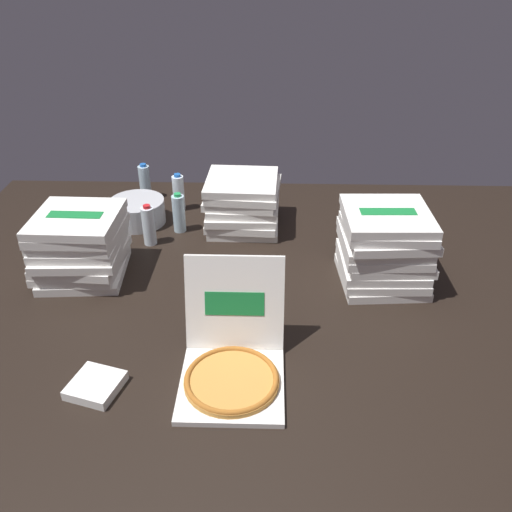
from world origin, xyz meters
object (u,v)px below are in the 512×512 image
object	(u,v)px
pizza_stack_right_near	(80,245)
water_bottle_3	(179,213)
pizza_stack_center_near	(384,247)
open_pizza_box	(232,361)
water_bottle_0	(145,182)
pizza_stack_right_far	(243,203)
water_bottle_4	(179,193)
ice_bucket	(137,211)
water_bottle_2	(103,229)
napkin_pile	(96,385)
water_bottle_1	(149,226)

from	to	relation	value
pizza_stack_right_near	water_bottle_3	size ratio (longest dim) A/B	1.85
pizza_stack_center_near	pizza_stack_right_near	size ratio (longest dim) A/B	1.00
open_pizza_box	water_bottle_0	size ratio (longest dim) A/B	2.16
pizza_stack_right_far	water_bottle_4	xyz separation A→B (m)	(-0.37, 0.18, -0.03)
pizza_stack_right_far	ice_bucket	world-z (taller)	pizza_stack_right_far
water_bottle_4	pizza_stack_right_far	bearing A→B (deg)	-26.57
pizza_stack_center_near	pizza_stack_right_near	distance (m)	1.35
water_bottle_4	water_bottle_2	bearing A→B (deg)	-125.64
pizza_stack_right_near	water_bottle_4	xyz separation A→B (m)	(0.34, 0.68, -0.05)
water_bottle_4	napkin_pile	bearing A→B (deg)	-93.36
open_pizza_box	water_bottle_1	size ratio (longest dim) A/B	2.16
pizza_stack_center_near	water_bottle_0	world-z (taller)	pizza_stack_center_near
open_pizza_box	pizza_stack_right_near	size ratio (longest dim) A/B	1.17
open_pizza_box	ice_bucket	distance (m)	1.30
water_bottle_0	water_bottle_4	size ratio (longest dim) A/B	1.00
pizza_stack_center_near	napkin_pile	size ratio (longest dim) A/B	2.41
ice_bucket	water_bottle_1	world-z (taller)	water_bottle_1
napkin_pile	water_bottle_3	bearing A→B (deg)	83.96
water_bottle_1	ice_bucket	bearing A→B (deg)	115.83
pizza_stack_right_far	water_bottle_1	world-z (taller)	pizza_stack_right_far
open_pizza_box	pizza_stack_right_near	distance (m)	0.97
water_bottle_0	water_bottle_4	distance (m)	0.26
pizza_stack_right_near	napkin_pile	distance (m)	0.78
water_bottle_1	napkin_pile	distance (m)	1.01
pizza_stack_right_far	water_bottle_1	xyz separation A→B (m)	(-0.46, -0.20, -0.03)
pizza_stack_right_near	water_bottle_0	xyz separation A→B (m)	(0.12, 0.82, -0.05)
water_bottle_4	pizza_stack_center_near	bearing A→B (deg)	-34.13
ice_bucket	pizza_stack_center_near	bearing A→B (deg)	-23.44
pizza_stack_center_near	pizza_stack_right_near	bearing A→B (deg)	179.57
open_pizza_box	ice_bucket	bearing A→B (deg)	116.92
pizza_stack_right_far	water_bottle_2	size ratio (longest dim) A/B	1.89
ice_bucket	water_bottle_1	distance (m)	0.26
water_bottle_4	water_bottle_1	bearing A→B (deg)	-103.01
open_pizza_box	water_bottle_0	xyz separation A→B (m)	(-0.60, 1.46, 0.03)
ice_bucket	napkin_pile	world-z (taller)	ice_bucket
open_pizza_box	pizza_stack_center_near	bearing A→B (deg)	45.13
water_bottle_3	open_pizza_box	bearing A→B (deg)	-71.95
water_bottle_2	water_bottle_4	world-z (taller)	same
ice_bucket	water_bottle_0	world-z (taller)	water_bottle_0
pizza_stack_center_near	water_bottle_0	distance (m)	1.49
pizza_stack_right_far	water_bottle_4	size ratio (longest dim) A/B	1.89
pizza_stack_right_far	pizza_stack_center_near	bearing A→B (deg)	-37.94
pizza_stack_center_near	water_bottle_0	xyz separation A→B (m)	(-1.23, 0.83, -0.07)
water_bottle_4	ice_bucket	bearing A→B (deg)	-141.25
pizza_stack_center_near	open_pizza_box	bearing A→B (deg)	-134.87
pizza_stack_right_far	water_bottle_2	distance (m)	0.72
ice_bucket	water_bottle_4	bearing A→B (deg)	38.75
pizza_stack_right_far	water_bottle_1	bearing A→B (deg)	-155.96
water_bottle_2	water_bottle_4	size ratio (longest dim) A/B	1.00
ice_bucket	water_bottle_0	size ratio (longest dim) A/B	1.37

